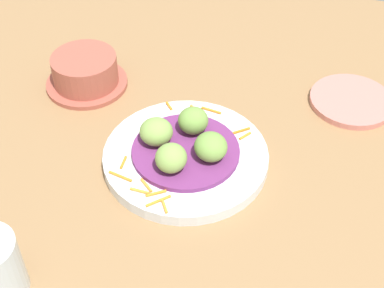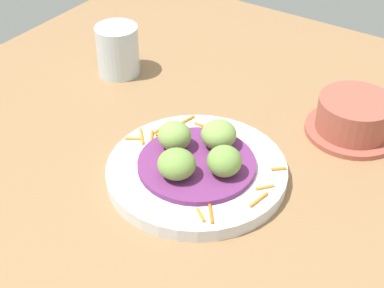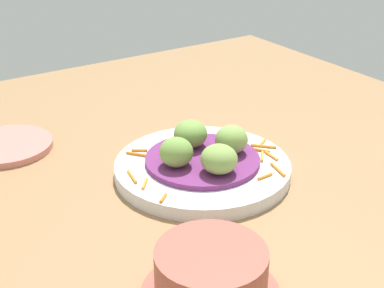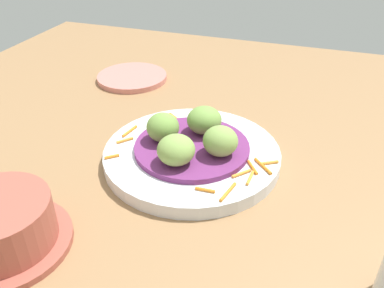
# 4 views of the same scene
# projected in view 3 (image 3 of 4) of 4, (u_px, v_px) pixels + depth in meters

# --- Properties ---
(table_surface) EXTENTS (1.10, 1.10, 0.02)m
(table_surface) POSITION_uv_depth(u_px,v_px,m) (189.00, 185.00, 0.79)
(table_surface) COLOR #936D47
(table_surface) RESTS_ON ground
(main_plate) EXTENTS (0.25, 0.25, 0.02)m
(main_plate) POSITION_uv_depth(u_px,v_px,m) (204.00, 169.00, 0.79)
(main_plate) COLOR silver
(main_plate) RESTS_ON table_surface
(cabbage_bed) EXTENTS (0.16, 0.16, 0.01)m
(cabbage_bed) POSITION_uv_depth(u_px,v_px,m) (204.00, 161.00, 0.78)
(cabbage_bed) COLOR #702D6B
(cabbage_bed) RESTS_ON main_plate
(carrot_garnish) EXTENTS (0.23, 0.18, 0.00)m
(carrot_garnish) POSITION_uv_depth(u_px,v_px,m) (218.00, 161.00, 0.79)
(carrot_garnish) COLOR orange
(carrot_garnish) RESTS_ON main_plate
(guac_scoop_left) EXTENTS (0.07, 0.07, 0.04)m
(guac_scoop_left) POSITION_uv_depth(u_px,v_px,m) (190.00, 134.00, 0.81)
(guac_scoop_left) COLOR #759E47
(guac_scoop_left) RESTS_ON cabbage_bed
(guac_scoop_center) EXTENTS (0.06, 0.06, 0.04)m
(guac_scoop_center) POSITION_uv_depth(u_px,v_px,m) (176.00, 152.00, 0.76)
(guac_scoop_center) COLOR #759E47
(guac_scoop_center) RESTS_ON cabbage_bed
(guac_scoop_right) EXTENTS (0.06, 0.06, 0.04)m
(guac_scoop_right) POSITION_uv_depth(u_px,v_px,m) (219.00, 159.00, 0.74)
(guac_scoop_right) COLOR #84A851
(guac_scoop_right) RESTS_ON cabbage_bed
(guac_scoop_back) EXTENTS (0.05, 0.05, 0.04)m
(guac_scoop_back) POSITION_uv_depth(u_px,v_px,m) (231.00, 139.00, 0.79)
(guac_scoop_back) COLOR #84A851
(guac_scoop_back) RESTS_ON cabbage_bed
(side_plate_small) EXTENTS (0.14, 0.14, 0.01)m
(side_plate_small) POSITION_uv_depth(u_px,v_px,m) (7.00, 146.00, 0.87)
(side_plate_small) COLOR tan
(side_plate_small) RESTS_ON table_surface
(terracotta_bowl) EXTENTS (0.14, 0.14, 0.06)m
(terracotta_bowl) POSITION_uv_depth(u_px,v_px,m) (211.00, 277.00, 0.55)
(terracotta_bowl) COLOR #A85142
(terracotta_bowl) RESTS_ON table_surface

